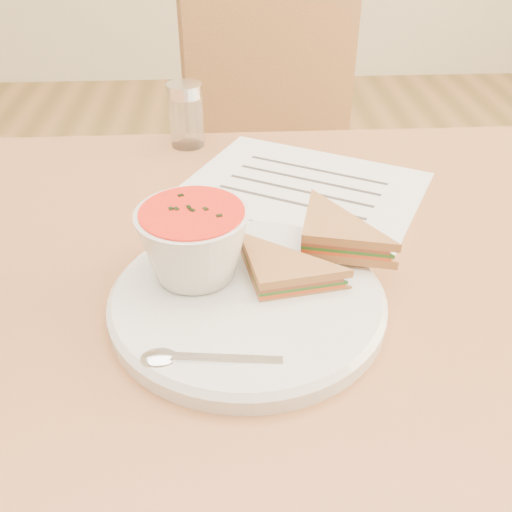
{
  "coord_description": "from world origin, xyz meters",
  "views": [
    {
      "loc": [
        -0.06,
        -0.56,
        1.13
      ],
      "look_at": [
        -0.04,
        -0.09,
        0.8
      ],
      "focal_mm": 40.0,
      "sensor_mm": 36.0,
      "label": 1
    }
  ],
  "objects_px": {
    "dining_table": "(277,446)",
    "plate": "(247,301)",
    "chair_far": "(305,184)",
    "condiment_shaker": "(186,115)",
    "soup_bowl": "(194,246)"
  },
  "relations": [
    {
      "from": "chair_far",
      "to": "dining_table",
      "type": "bearing_deg",
      "value": 60.38
    },
    {
      "from": "dining_table",
      "to": "plate",
      "type": "relative_size",
      "value": 3.55
    },
    {
      "from": "plate",
      "to": "soup_bowl",
      "type": "distance_m",
      "value": 0.08
    },
    {
      "from": "dining_table",
      "to": "condiment_shaker",
      "type": "bearing_deg",
      "value": 112.31
    },
    {
      "from": "chair_far",
      "to": "soup_bowl",
      "type": "height_order",
      "value": "chair_far"
    },
    {
      "from": "soup_bowl",
      "to": "condiment_shaker",
      "type": "distance_m",
      "value": 0.38
    },
    {
      "from": "soup_bowl",
      "to": "condiment_shaker",
      "type": "height_order",
      "value": "condiment_shaker"
    },
    {
      "from": "condiment_shaker",
      "to": "plate",
      "type": "bearing_deg",
      "value": -79.35
    },
    {
      "from": "plate",
      "to": "condiment_shaker",
      "type": "distance_m",
      "value": 0.42
    },
    {
      "from": "chair_far",
      "to": "plate",
      "type": "height_order",
      "value": "chair_far"
    },
    {
      "from": "dining_table",
      "to": "chair_far",
      "type": "distance_m",
      "value": 0.66
    },
    {
      "from": "plate",
      "to": "condiment_shaker",
      "type": "height_order",
      "value": "condiment_shaker"
    },
    {
      "from": "dining_table",
      "to": "chair_far",
      "type": "xyz_separation_m",
      "value": [
        0.12,
        0.63,
        0.12
      ]
    },
    {
      "from": "dining_table",
      "to": "chair_far",
      "type": "bearing_deg",
      "value": 79.32
    },
    {
      "from": "soup_bowl",
      "to": "condiment_shaker",
      "type": "relative_size",
      "value": 1.16
    }
  ]
}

